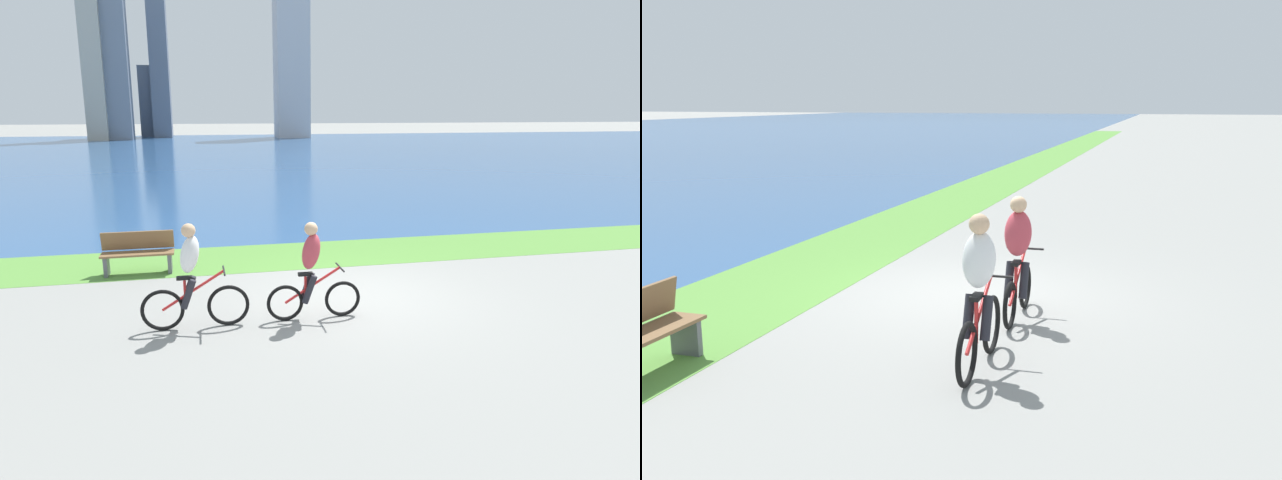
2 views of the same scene
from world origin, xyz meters
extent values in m
plane|color=gray|center=(0.00, 0.00, 0.00)|extent=(300.00, 300.00, 0.00)
cube|color=#59933D|center=(0.00, 3.23, 0.00)|extent=(120.00, 2.50, 0.01)
torus|color=black|center=(-0.45, -0.90, 0.31)|extent=(0.62, 0.06, 0.62)
torus|color=black|center=(-1.44, -0.90, 0.31)|extent=(0.62, 0.06, 0.62)
cylinder|color=red|center=(-0.97, -0.90, 0.59)|extent=(0.96, 0.04, 0.60)
cylinder|color=red|center=(-1.09, -0.90, 0.54)|extent=(0.04, 0.04, 0.46)
cube|color=black|center=(-1.09, -0.90, 0.79)|extent=(0.24, 0.10, 0.05)
cylinder|color=black|center=(-0.50, -0.90, 0.87)|extent=(0.03, 0.52, 0.03)
ellipsoid|color=#BF3F4C|center=(-0.99, -0.90, 1.17)|extent=(0.40, 0.36, 0.65)
sphere|color=#D8AD84|center=(-0.99, -0.90, 1.55)|extent=(0.22, 0.22, 0.22)
cylinder|color=#26262D|center=(-1.04, -0.80, 0.55)|extent=(0.27, 0.11, 0.49)
cylinder|color=#26262D|center=(-1.04, -1.00, 0.55)|extent=(0.27, 0.11, 0.49)
torus|color=black|center=(-2.36, -0.89, 0.34)|extent=(0.68, 0.06, 0.68)
torus|color=black|center=(-3.39, -0.89, 0.34)|extent=(0.68, 0.06, 0.68)
cylinder|color=red|center=(-2.90, -0.89, 0.63)|extent=(1.00, 0.04, 0.63)
cylinder|color=red|center=(-3.03, -0.89, 0.58)|extent=(0.04, 0.04, 0.49)
cube|color=black|center=(-3.03, -0.89, 0.85)|extent=(0.24, 0.10, 0.05)
cylinder|color=black|center=(-2.41, -0.89, 0.93)|extent=(0.03, 0.52, 0.03)
ellipsoid|color=white|center=(-2.93, -0.89, 1.23)|extent=(0.40, 0.36, 0.65)
sphere|color=#D8AD84|center=(-2.93, -0.89, 1.61)|extent=(0.22, 0.22, 0.22)
cylinder|color=#26262D|center=(-2.98, -0.79, 0.61)|extent=(0.27, 0.11, 0.49)
cylinder|color=#26262D|center=(-2.98, -0.99, 0.61)|extent=(0.27, 0.11, 0.49)
cube|color=brown|center=(-4.08, 2.45, 0.45)|extent=(1.50, 0.45, 0.04)
cube|color=#595960|center=(-3.43, 2.45, 0.23)|extent=(0.08, 0.37, 0.45)
camera|label=1|loc=(-2.74, -9.36, 3.40)|focal=30.59mm
camera|label=2|loc=(-10.01, -2.80, 2.87)|focal=40.06mm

